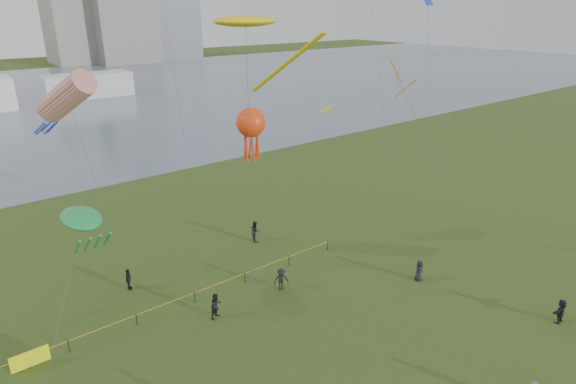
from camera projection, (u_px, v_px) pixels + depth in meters
lake at (16, 103)px, 97.99m from camera, size 400.00×120.00×0.08m
building_mid at (118, 4)px, 163.09m from camera, size 20.00×20.00×38.00m
building_low at (73, 20)px, 161.24m from camera, size 16.00×18.00×28.00m
pavilion_right at (87, 85)px, 103.69m from camera, size 18.00×7.00×5.00m
fence at (102, 331)px, 28.44m from camera, size 24.07×0.07×1.05m
spectator_a at (216, 306)px, 30.33m from camera, size 1.00×0.90×1.71m
spectator_b at (281, 279)px, 33.34m from camera, size 1.19×0.90×1.64m
spectator_c at (128, 279)px, 33.41m from camera, size 0.83×0.98×1.57m
spectator_d at (419, 270)px, 34.52m from camera, size 0.84×0.61×1.59m
spectator_e at (561, 311)px, 29.88m from camera, size 1.51×0.56×1.61m
spectator_g at (255, 231)px, 40.32m from camera, size 0.93×1.04×1.78m
kite_stingray at (247, 23)px, 31.19m from camera, size 4.66×9.91×17.95m
kite_windsock at (66, 97)px, 31.54m from camera, size 4.23×7.29×14.86m
kite_creature at (81, 219)px, 28.20m from camera, size 5.26×6.39×7.28m
kite_octopus at (251, 123)px, 35.59m from camera, size 3.19×6.01×11.58m
kite_delta at (402, 82)px, 29.13m from camera, size 2.04×13.68×15.57m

